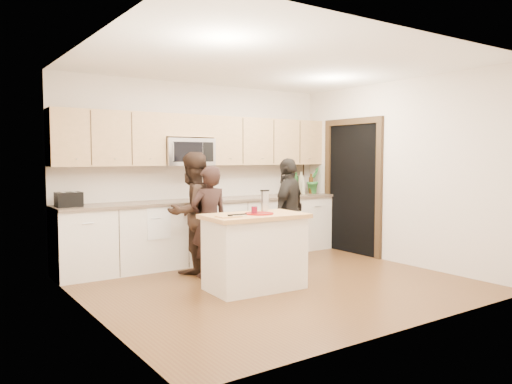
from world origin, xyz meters
TOP-DOWN VIEW (x-y plane):
  - floor at (0.00, 0.00)m, footprint 4.50×4.50m
  - room_shell at (0.00, 0.00)m, footprint 4.52×4.02m
  - back_cabinetry at (0.00, 1.69)m, footprint 4.50×0.66m
  - upper_cabinetry at (0.03, 1.83)m, footprint 4.50×0.33m
  - microwave at (-0.31, 1.80)m, footprint 0.76×0.41m
  - doorway at (2.23, 0.90)m, footprint 0.06×1.25m
  - framed_picture at (1.95, 1.98)m, footprint 0.30×0.03m
  - dish_towel at (-0.95, 1.50)m, footprint 0.34×0.60m
  - island at (-0.35, -0.05)m, footprint 1.23×0.76m
  - red_plate at (-0.31, -0.09)m, footprint 0.34×0.34m
  - box_grater at (-0.16, 0.01)m, footprint 0.10×0.05m
  - drink_glass at (-0.38, -0.08)m, footprint 0.07×0.07m
  - cutting_board at (-0.77, -0.14)m, footprint 0.26×0.22m
  - tongs at (-0.68, -0.19)m, footprint 0.24×0.04m
  - knife at (-0.66, -0.19)m, footprint 0.18×0.03m
  - toaster at (-2.05, 1.67)m, footprint 0.31×0.24m
  - bottle_cluster at (1.78, 1.69)m, footprint 0.57×0.39m
  - orchid at (2.10, 1.72)m, footprint 0.32×0.29m
  - woman_left at (-0.50, 0.79)m, footprint 0.54×0.35m
  - woman_center at (-0.57, 1.13)m, footprint 0.94×0.82m
  - woman_right at (0.86, 0.83)m, footprint 0.98×0.79m

SIDE VIEW (x-z plane):
  - floor at x=0.00m, z-range 0.00..0.00m
  - island at x=-0.35m, z-range 0.00..0.90m
  - back_cabinetry at x=0.00m, z-range 0.00..0.94m
  - woman_left at x=-0.50m, z-range 0.00..1.46m
  - woman_right at x=0.86m, z-range 0.00..1.56m
  - dish_towel at x=-0.95m, z-range 0.56..1.04m
  - woman_center at x=-0.57m, z-range 0.00..1.64m
  - cutting_board at x=-0.77m, z-range 0.90..0.92m
  - red_plate at x=-0.31m, z-range 0.90..0.92m
  - knife at x=-0.66m, z-range 0.92..0.92m
  - tongs at x=-0.68m, z-range 0.92..0.94m
  - drink_glass at x=-0.38m, z-range 0.90..0.99m
  - toaster at x=-2.05m, z-range 0.94..1.13m
  - box_grater at x=-0.16m, z-range 0.92..1.18m
  - bottle_cluster at x=1.78m, z-range 0.93..1.31m
  - doorway at x=2.23m, z-range 0.06..2.26m
  - orchid at x=2.10m, z-range 0.94..1.40m
  - framed_picture at x=1.95m, z-range 1.09..1.47m
  - microwave at x=-0.31m, z-range 1.45..1.85m
  - room_shell at x=0.00m, z-range 0.38..3.09m
  - upper_cabinetry at x=0.03m, z-range 1.47..2.22m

